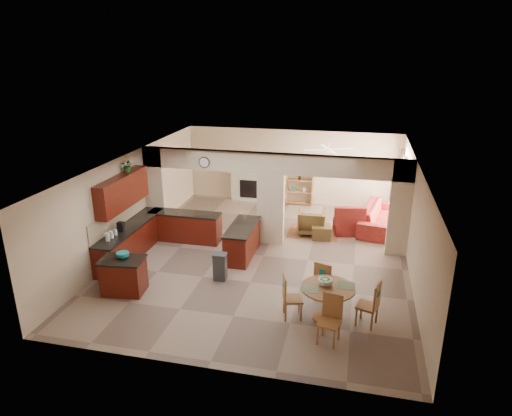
% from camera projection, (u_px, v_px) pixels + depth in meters
% --- Properties ---
extents(floor, '(10.00, 10.00, 0.00)m').
position_uv_depth(floor, '(264.00, 256.00, 13.13)').
color(floor, gray).
rests_on(floor, ground).
extents(ceiling, '(10.00, 10.00, 0.00)m').
position_uv_depth(ceiling, '(264.00, 161.00, 12.20)').
color(ceiling, white).
rests_on(ceiling, wall_back).
extents(wall_back, '(8.00, 0.00, 8.00)m').
position_uv_depth(wall_back, '(291.00, 167.00, 17.26)').
color(wall_back, beige).
rests_on(wall_back, floor).
extents(wall_front, '(8.00, 0.00, 8.00)m').
position_uv_depth(wall_front, '(205.00, 303.00, 8.07)').
color(wall_front, beige).
rests_on(wall_front, floor).
extents(wall_left, '(0.00, 10.00, 10.00)m').
position_uv_depth(wall_left, '(132.00, 200.00, 13.51)').
color(wall_left, beige).
rests_on(wall_left, floor).
extents(wall_right, '(0.00, 10.00, 10.00)m').
position_uv_depth(wall_right, '(415.00, 222.00, 11.82)').
color(wall_right, beige).
rests_on(wall_right, floor).
extents(partition_left_pier, '(0.60, 0.25, 2.80)m').
position_uv_depth(partition_left_pier, '(156.00, 191.00, 14.37)').
color(partition_left_pier, beige).
rests_on(partition_left_pier, floor).
extents(partition_center_pier, '(0.80, 0.25, 2.20)m').
position_uv_depth(partition_center_pier, '(271.00, 209.00, 13.68)').
color(partition_center_pier, beige).
rests_on(partition_center_pier, floor).
extents(partition_right_pier, '(0.60, 0.25, 2.80)m').
position_uv_depth(partition_right_pier, '(400.00, 208.00, 12.80)').
color(partition_right_pier, beige).
rests_on(partition_right_pier, floor).
extents(partition_header, '(8.00, 0.25, 0.60)m').
position_uv_depth(partition_header, '(271.00, 163.00, 13.22)').
color(partition_header, beige).
rests_on(partition_header, partition_center_pier).
extents(kitchen_counter, '(2.52, 3.29, 1.48)m').
position_uv_depth(kitchen_counter, '(154.00, 234.00, 13.44)').
color(kitchen_counter, '#460C08').
rests_on(kitchen_counter, floor).
extents(upper_cabinets, '(0.35, 2.40, 0.90)m').
position_uv_depth(upper_cabinets, '(123.00, 191.00, 12.57)').
color(upper_cabinets, '#460C08').
rests_on(upper_cabinets, wall_left).
extents(peninsula, '(0.70, 1.85, 0.91)m').
position_uv_depth(peninsula, '(242.00, 241.00, 13.00)').
color(peninsula, '#460C08').
rests_on(peninsula, floor).
extents(wall_clock, '(0.34, 0.03, 0.34)m').
position_uv_depth(wall_clock, '(204.00, 162.00, 13.52)').
color(wall_clock, '#462C17').
rests_on(wall_clock, partition_header).
extents(rug, '(1.60, 1.30, 0.01)m').
position_uv_depth(rug, '(313.00, 232.00, 14.80)').
color(rug, brown).
rests_on(rug, floor).
extents(fireplace, '(1.60, 0.35, 1.20)m').
position_uv_depth(fireplace, '(249.00, 185.00, 17.71)').
color(fireplace, silver).
rests_on(fireplace, floor).
extents(shelving_unit, '(1.00, 0.32, 1.80)m').
position_uv_depth(shelving_unit, '(300.00, 181.00, 17.19)').
color(shelving_unit, '#9B5E35').
rests_on(shelving_unit, floor).
extents(window_a, '(0.02, 0.90, 1.90)m').
position_uv_depth(window_a, '(406.00, 201.00, 14.00)').
color(window_a, white).
rests_on(window_a, wall_right).
extents(window_b, '(0.02, 0.90, 1.90)m').
position_uv_depth(window_b, '(402.00, 186.00, 15.56)').
color(window_b, white).
rests_on(window_b, wall_right).
extents(glazed_door, '(0.02, 0.70, 2.10)m').
position_uv_depth(glazed_door, '(403.00, 198.00, 14.83)').
color(glazed_door, white).
rests_on(glazed_door, wall_right).
extents(drape_a_left, '(0.10, 0.28, 2.30)m').
position_uv_depth(drape_a_left, '(406.00, 208.00, 13.46)').
color(drape_a_left, '#3D1B18').
rests_on(drape_a_left, wall_right).
extents(drape_a_right, '(0.10, 0.28, 2.30)m').
position_uv_depth(drape_a_right, '(403.00, 196.00, 14.56)').
color(drape_a_right, '#3D1B18').
rests_on(drape_a_right, wall_right).
extents(drape_b_left, '(0.10, 0.28, 2.30)m').
position_uv_depth(drape_b_left, '(402.00, 191.00, 15.02)').
color(drape_b_left, '#3D1B18').
rests_on(drape_b_left, wall_right).
extents(drape_b_right, '(0.10, 0.28, 2.30)m').
position_uv_depth(drape_b_right, '(399.00, 181.00, 16.12)').
color(drape_b_right, '#3D1B18').
rests_on(drape_b_right, wall_right).
extents(ceiling_fan, '(1.00, 1.00, 0.10)m').
position_uv_depth(ceiling_fan, '(329.00, 149.00, 14.72)').
color(ceiling_fan, white).
rests_on(ceiling_fan, ceiling).
extents(kitchen_island, '(1.10, 0.84, 0.88)m').
position_uv_depth(kitchen_island, '(124.00, 275.00, 11.06)').
color(kitchen_island, '#460C08').
rests_on(kitchen_island, floor).
extents(teal_bowl, '(0.30, 0.30, 0.14)m').
position_uv_depth(teal_bowl, '(123.00, 255.00, 10.95)').
color(teal_bowl, '#128282').
rests_on(teal_bowl, kitchen_island).
extents(trash_can, '(0.33, 0.28, 0.67)m').
position_uv_depth(trash_can, '(220.00, 268.00, 11.69)').
color(trash_can, '#313134').
rests_on(trash_can, floor).
extents(dining_table, '(1.18, 1.18, 0.80)m').
position_uv_depth(dining_table, '(327.00, 298.00, 9.89)').
color(dining_table, '#9B5E35').
rests_on(dining_table, floor).
extents(fruit_bowl, '(0.32, 0.32, 0.17)m').
position_uv_depth(fruit_bowl, '(325.00, 282.00, 9.85)').
color(fruit_bowl, '#6DC229').
rests_on(fruit_bowl, dining_table).
extents(sofa, '(2.80, 1.52, 0.78)m').
position_uv_depth(sofa, '(380.00, 217.00, 15.03)').
color(sofa, maroon).
rests_on(sofa, floor).
extents(chaise, '(1.11, 0.97, 0.39)m').
position_uv_depth(chaise, '(349.00, 227.00, 14.72)').
color(chaise, maroon).
rests_on(chaise, floor).
extents(armchair, '(0.88, 0.90, 0.79)m').
position_uv_depth(armchair, '(312.00, 222.00, 14.61)').
color(armchair, maroon).
rests_on(armchair, floor).
extents(ottoman, '(0.64, 0.64, 0.42)m').
position_uv_depth(ottoman, '(321.00, 232.00, 14.29)').
color(ottoman, maroon).
rests_on(ottoman, floor).
extents(plant, '(0.33, 0.29, 0.37)m').
position_uv_depth(plant, '(127.00, 166.00, 12.72)').
color(plant, '#134612').
rests_on(plant, upper_cabinets).
extents(chair_north, '(0.53, 0.53, 1.02)m').
position_uv_depth(chair_north, '(324.00, 280.00, 10.60)').
color(chair_north, '#9B5E35').
rests_on(chair_north, floor).
extents(chair_east, '(0.53, 0.53, 1.02)m').
position_uv_depth(chair_east, '(372.00, 303.00, 9.66)').
color(chair_east, '#9B5E35').
rests_on(chair_east, floor).
extents(chair_south, '(0.50, 0.50, 1.02)m').
position_uv_depth(chair_south, '(331.00, 316.00, 9.18)').
color(chair_south, '#9B5E35').
rests_on(chair_south, floor).
extents(chair_west, '(0.52, 0.52, 1.02)m').
position_uv_depth(chair_west, '(289.00, 295.00, 9.98)').
color(chair_west, '#9B5E35').
rests_on(chair_west, floor).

